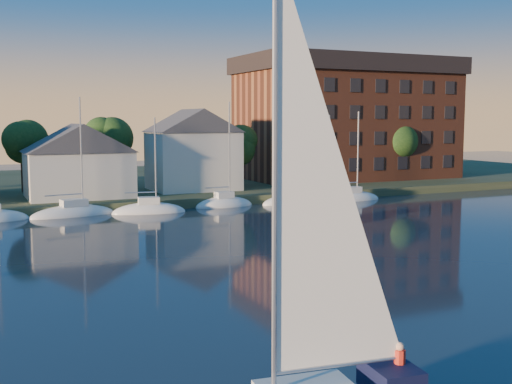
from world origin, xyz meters
TOP-DOWN VIEW (x-y plane):
  - shoreline_land at (0.00, 75.00)m, footprint 160.00×50.00m
  - wooden_dock at (0.00, 52.00)m, footprint 120.00×3.00m
  - clubhouse_centre at (-6.00, 57.00)m, footprint 11.55×8.40m
  - clubhouse_east at (8.00, 59.00)m, footprint 10.50×8.40m
  - condo_block at (34.00, 64.95)m, footprint 31.00×17.00m
  - tree_line at (2.00, 63.00)m, footprint 93.40×5.40m
  - moored_fleet at (-8.00, 49.00)m, footprint 71.50×2.40m
  - drifting_sailboat_right at (12.40, 35.95)m, footprint 6.69×6.31m

SIDE VIEW (x-z plane):
  - shoreline_land at x=0.00m, z-range -1.00..1.00m
  - wooden_dock at x=0.00m, z-range -0.50..0.50m
  - drifting_sailboat_right at x=12.40m, z-range -5.43..5.62m
  - moored_fleet at x=-8.00m, z-range -5.93..6.12m
  - clubhouse_centre at x=-6.00m, z-range 1.09..9.17m
  - clubhouse_east at x=8.00m, z-range 1.10..10.90m
  - tree_line at x=2.00m, z-range 2.73..11.63m
  - condo_block at x=34.00m, z-range 1.09..18.49m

